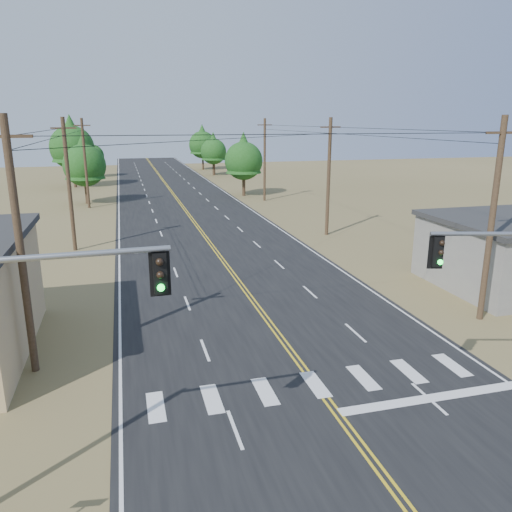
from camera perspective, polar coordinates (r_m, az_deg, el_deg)
name	(u,v)px	position (r m, az deg, el deg)	size (l,w,h in m)	color
road	(213,247)	(39.68, -4.92, 0.99)	(15.00, 200.00, 0.02)	black
utility_pole_left_near	(20,248)	(20.79, -25.36, 0.88)	(1.80, 0.30, 10.00)	#4C3826
utility_pole_left_mid	(69,184)	(40.35, -20.60, 7.70)	(1.80, 0.30, 10.00)	#4C3826
utility_pole_left_far	(85,163)	(60.20, -18.93, 10.04)	(1.80, 0.30, 10.00)	#4C3826
utility_pole_right_near	(492,220)	(26.63, 25.36, 3.76)	(1.80, 0.30, 10.00)	#4C3826
utility_pole_right_mid	(329,176)	(43.65, 8.30, 9.01)	(1.80, 0.30, 10.00)	#4C3826
utility_pole_right_far	(265,159)	(62.46, 0.99, 11.00)	(1.80, 0.30, 10.00)	#4C3826
signal_mast_left	(10,344)	(13.28, -26.31, -9.02)	(5.55, 0.41, 6.90)	gray
tree_left_near	(84,161)	(63.43, -19.06, 10.21)	(4.98, 4.98, 8.30)	#3F2D1E
tree_left_mid	(72,143)	(79.99, -20.34, 12.02)	(6.39, 6.39, 10.65)	#3F2D1E
tree_left_far	(92,154)	(93.77, -18.23, 11.06)	(4.02, 4.02, 6.70)	#3F2D1E
tree_right_near	(244,157)	(66.73, -1.43, 11.25)	(5.00, 5.00, 8.33)	#3F2D1E
tree_right_mid	(213,149)	(92.78, -4.89, 12.11)	(4.65, 4.65, 7.75)	#3F2D1E
tree_right_far	(202,142)	(103.37, -6.15, 12.83)	(5.42, 5.42, 9.03)	#3F2D1E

